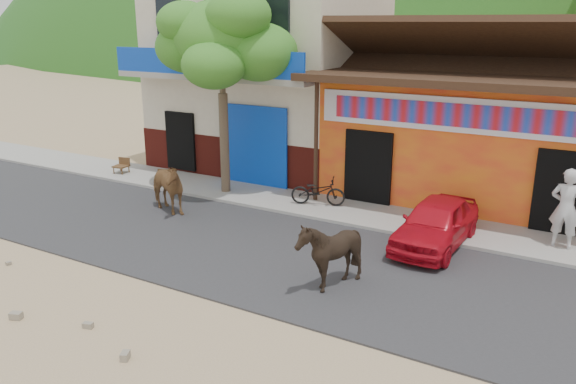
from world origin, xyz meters
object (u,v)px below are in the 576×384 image
tree (223,93)px  scooter (318,191)px  cafe_chair_right (162,171)px  pedestrian (566,208)px  cafe_chair_left (120,159)px  red_car (436,223)px  cow_tan (164,187)px  cow_dark (330,254)px

tree → scooter: bearing=3.2°
tree → cafe_chair_right: 3.40m
pedestrian → cafe_chair_left: pedestrian is taller
red_car → tree: bearing=174.5°
cafe_chair_right → cow_tan: bearing=-67.4°
tree → cafe_chair_left: (-4.40, -0.06, -2.52)m
tree → red_car: bearing=-8.4°
red_car → pedestrian: 2.92m
cow_dark → red_car: size_ratio=0.44×
tree → cow_dark: tree is taller
cow_tan → cow_dark: 6.32m
cow_tan → scooter: size_ratio=1.11×
cow_tan → pedestrian: (9.85, 2.49, 0.30)m
tree → red_car: size_ratio=1.78×
pedestrian → cow_dark: bearing=56.2°
cafe_chair_right → pedestrian: bearing=-17.9°
red_car → cafe_chair_right: 9.00m
pedestrian → scooter: bearing=7.3°
scooter → cafe_chair_right: bearing=78.7°
tree → pedestrian: size_ratio=3.18×
cow_tan → cafe_chair_left: 4.55m
tree → cafe_chair_left: tree is taller
cow_dark → cafe_chair_left: size_ratio=1.54×
cow_tan → cafe_chair_left: cow_tan is taller
tree → red_car: (6.80, -1.00, -2.51)m
cow_dark → cafe_chair_left: 10.82m
cow_dark → scooter: (-2.48, 4.41, -0.25)m
cow_dark → cafe_chair_right: cow_dark is taller
scooter → cow_dark: bearing=-168.6°
cow_tan → red_car: size_ratio=0.51×
tree → pedestrian: 9.64m
tree → cafe_chair_left: 5.07m
cow_tan → cow_dark: bearing=-89.9°
red_car → pedestrian: bearing=27.6°
red_car → scooter: bearing=165.2°
red_car → scooter: size_ratio=2.17×
tree → cow_tan: tree is taller
pedestrian → cafe_chair_right: bearing=10.3°
cow_tan → cow_dark: (6.01, -1.96, 0.01)m
cow_tan → cafe_chair_left: bearing=79.0°
cow_tan → cow_dark: cow_dark is taller
red_car → cafe_chair_right: red_car is taller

